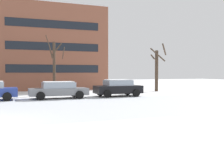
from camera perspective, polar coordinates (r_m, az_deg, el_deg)
parked_car_gray at (r=21.93m, az=-11.17°, el=-1.18°), size 4.56×2.05×1.35m
parked_car_black at (r=23.54m, az=1.26°, el=-0.78°), size 4.04×2.10×1.46m
tree_far_right at (r=30.03m, az=9.44°, el=3.31°), size 2.32×1.80×5.13m
tree_far_left at (r=25.38m, az=-12.04°, el=3.79°), size 1.65×1.74×5.50m
building_far_right at (r=35.73m, az=-13.08°, el=7.15°), size 12.97×8.48×10.08m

